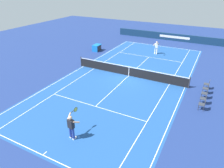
% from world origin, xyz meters
% --- Properties ---
extents(ground_plane, '(60.00, 60.00, 0.00)m').
position_xyz_m(ground_plane, '(0.00, 0.00, 0.00)').
color(ground_plane, navy).
extents(court_slab, '(24.20, 11.40, 0.00)m').
position_xyz_m(court_slab, '(0.00, 0.00, 0.00)').
color(court_slab, '#1E4C93').
rests_on(court_slab, ground_plane).
extents(court_line_markings, '(23.85, 11.05, 0.01)m').
position_xyz_m(court_line_markings, '(0.00, 0.00, 0.00)').
color(court_line_markings, white).
rests_on(court_line_markings, ground_plane).
extents(tennis_net, '(0.10, 11.70, 1.08)m').
position_xyz_m(tennis_net, '(0.00, 0.00, 0.49)').
color(tennis_net, '#2D2D33').
rests_on(tennis_net, ground_plane).
extents(stadium_barrier, '(0.26, 17.00, 1.11)m').
position_xyz_m(stadium_barrier, '(-15.90, 0.00, 0.56)').
color(stadium_barrier, '#112D4C').
rests_on(stadium_barrier, ground_plane).
extents(tennis_player_near, '(1.12, 0.77, 1.70)m').
position_xyz_m(tennis_player_near, '(10.03, 0.62, 0.93)').
color(tennis_player_near, navy).
rests_on(tennis_player_near, ground_plane).
extents(tennis_player_far, '(1.05, 0.78, 1.70)m').
position_xyz_m(tennis_player_far, '(-8.04, 0.39, 0.93)').
color(tennis_player_far, white).
rests_on(tennis_player_far, ground_plane).
extents(tennis_ball, '(0.07, 0.07, 0.07)m').
position_xyz_m(tennis_ball, '(2.43, 0.18, 0.03)').
color(tennis_ball, '#CCE01E').
rests_on(tennis_ball, ground_plane).
extents(spectator_chair_0, '(0.44, 0.44, 0.88)m').
position_xyz_m(spectator_chair_0, '(-0.58, 7.25, 0.52)').
color(spectator_chair_0, '#38383D').
rests_on(spectator_chair_0, ground_plane).
extents(spectator_chair_1, '(0.44, 0.44, 0.88)m').
position_xyz_m(spectator_chair_1, '(0.35, 7.25, 0.52)').
color(spectator_chair_1, '#38383D').
rests_on(spectator_chair_1, ground_plane).
extents(spectator_chair_2, '(0.44, 0.44, 0.88)m').
position_xyz_m(spectator_chair_2, '(1.28, 7.25, 0.52)').
color(spectator_chair_2, '#38383D').
rests_on(spectator_chair_2, ground_plane).
extents(spectator_chair_3, '(0.44, 0.44, 0.88)m').
position_xyz_m(spectator_chair_3, '(2.21, 7.25, 0.52)').
color(spectator_chair_3, '#38383D').
rests_on(spectator_chair_3, ground_plane).
extents(spectator_chair_4, '(0.44, 0.44, 0.88)m').
position_xyz_m(spectator_chair_4, '(3.15, 7.25, 0.52)').
color(spectator_chair_4, '#38383D').
rests_on(spectator_chair_4, ground_plane).
extents(equipment_cart_tarped, '(1.25, 0.84, 0.85)m').
position_xyz_m(equipment_cart_tarped, '(-5.60, -7.16, 0.44)').
color(equipment_cart_tarped, '#2D2D33').
rests_on(equipment_cart_tarped, ground_plane).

